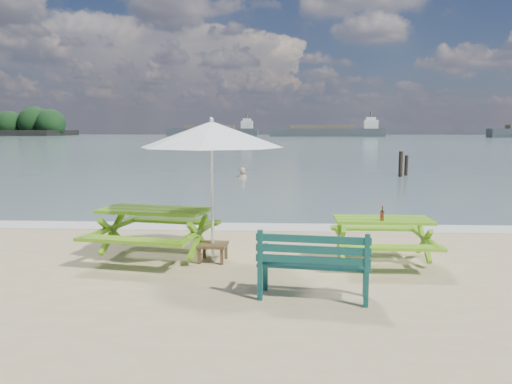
# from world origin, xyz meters

# --- Properties ---
(sea) EXTENTS (300.00, 300.00, 0.00)m
(sea) POSITION_xyz_m (0.00, 85.00, 0.00)
(sea) COLOR slate
(sea) RESTS_ON ground
(foam_strip) EXTENTS (22.00, 0.90, 0.01)m
(foam_strip) POSITION_xyz_m (0.00, 4.60, 0.01)
(foam_strip) COLOR silver
(foam_strip) RESTS_ON ground
(picnic_table_left) EXTENTS (2.10, 2.27, 0.85)m
(picnic_table_left) POSITION_xyz_m (-2.04, 1.85, 0.41)
(picnic_table_left) COLOR #5C9716
(picnic_table_left) RESTS_ON ground
(picnic_table_right) EXTENTS (1.55, 1.72, 0.74)m
(picnic_table_right) POSITION_xyz_m (1.77, 1.77, 0.35)
(picnic_table_right) COLOR #68AA19
(picnic_table_right) RESTS_ON ground
(park_bench) EXTENTS (1.48, 0.67, 0.88)m
(park_bench) POSITION_xyz_m (0.53, -0.03, 0.27)
(park_bench) COLOR #0F413C
(park_bench) RESTS_ON ground
(side_table) EXTENTS (0.50, 0.50, 0.30)m
(side_table) POSITION_xyz_m (-1.02, 1.70, 0.16)
(side_table) COLOR brown
(side_table) RESTS_ON ground
(patio_umbrella) EXTENTS (2.50, 2.50, 2.31)m
(patio_umbrella) POSITION_xyz_m (-1.02, 1.70, 2.10)
(patio_umbrella) COLOR silver
(patio_umbrella) RESTS_ON ground
(beer_bottle) EXTENTS (0.06, 0.06, 0.24)m
(beer_bottle) POSITION_xyz_m (1.71, 1.57, 0.82)
(beer_bottle) COLOR #925D15
(beer_bottle) RESTS_ON picnic_table_right
(swimmer) EXTENTS (0.62, 0.42, 1.68)m
(swimmer) POSITION_xyz_m (-1.68, 15.79, -0.38)
(swimmer) COLOR tan
(swimmer) RESTS_ON ground
(mooring_pilings) EXTENTS (0.58, 0.78, 1.35)m
(mooring_pilings) POSITION_xyz_m (5.66, 16.85, 0.43)
(mooring_pilings) COLOR black
(mooring_pilings) RESTS_ON ground
(cargo_ships) EXTENTS (151.13, 32.13, 4.40)m
(cargo_ships) POSITION_xyz_m (47.50, 128.27, 1.18)
(cargo_ships) COLOR #353A3E
(cargo_ships) RESTS_ON ground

